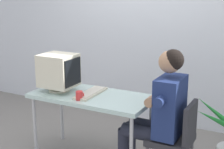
{
  "coord_description": "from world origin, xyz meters",
  "views": [
    {
      "loc": [
        1.77,
        -2.89,
        1.83
      ],
      "look_at": [
        0.25,
        0.0,
        0.99
      ],
      "focal_mm": 53.88,
      "sensor_mm": 36.0,
      "label": 1
    }
  ],
  "objects": [
    {
      "name": "crt_monitor",
      "position": [
        -0.38,
        -0.04,
        0.96
      ],
      "size": [
        0.38,
        0.33,
        0.41
      ],
      "color": "beige",
      "rests_on": "desk"
    },
    {
      "name": "desk_mug",
      "position": [
        -0.02,
        -0.2,
        0.78
      ],
      "size": [
        0.07,
        0.08,
        0.09
      ],
      "color": "red",
      "rests_on": "desk"
    },
    {
      "name": "keyboard",
      "position": [
        -0.01,
        0.01,
        0.75
      ],
      "size": [
        0.17,
        0.48,
        0.03
      ],
      "color": "beige",
      "rests_on": "desk"
    },
    {
      "name": "office_chair",
      "position": [
        0.94,
        0.01,
        0.46
      ],
      "size": [
        0.4,
        0.4,
        0.81
      ],
      "color": "#4C4C51",
      "rests_on": "ground_plane"
    },
    {
      "name": "desk",
      "position": [
        0.0,
        0.0,
        0.68
      ],
      "size": [
        1.28,
        0.62,
        0.74
      ],
      "color": "#B7B7BC",
      "rests_on": "ground_plane"
    },
    {
      "name": "person_seated",
      "position": [
        0.76,
        0.01,
        0.7
      ],
      "size": [
        0.73,
        0.59,
        1.3
      ],
      "color": "navy",
      "rests_on": "ground_plane"
    },
    {
      "name": "wall_back",
      "position": [
        0.3,
        1.4,
        1.5
      ],
      "size": [
        8.0,
        0.1,
        3.0
      ],
      "primitive_type": "cube",
      "color": "silver",
      "rests_on": "ground_plane"
    }
  ]
}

